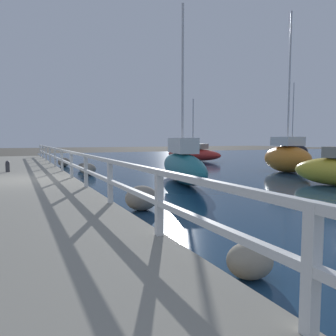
{
  "coord_description": "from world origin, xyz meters",
  "views": [
    {
      "loc": [
        -0.21,
        -12.4,
        1.69
      ],
      "look_at": [
        4.47,
        -2.4,
        0.73
      ],
      "focal_mm": 35.0,
      "sensor_mm": 36.0,
      "label": 1
    }
  ],
  "objects_px": {
    "sailboat_black": "(292,150)",
    "sailboat_orange": "(287,157)",
    "mooring_bollard": "(8,166)",
    "sailboat_teal": "(182,164)",
    "sailboat_red": "(193,154)"
  },
  "relations": [
    {
      "from": "mooring_bollard",
      "to": "sailboat_red",
      "type": "relative_size",
      "value": 0.09
    },
    {
      "from": "mooring_bollard",
      "to": "sailboat_black",
      "type": "distance_m",
      "value": 23.72
    },
    {
      "from": "mooring_bollard",
      "to": "sailboat_orange",
      "type": "xyz_separation_m",
      "value": [
        12.98,
        -3.07,
        0.27
      ]
    },
    {
      "from": "sailboat_red",
      "to": "sailboat_orange",
      "type": "bearing_deg",
      "value": -109.1
    },
    {
      "from": "sailboat_red",
      "to": "sailboat_orange",
      "type": "height_order",
      "value": "sailboat_orange"
    },
    {
      "from": "mooring_bollard",
      "to": "sailboat_teal",
      "type": "bearing_deg",
      "value": -34.91
    },
    {
      "from": "sailboat_black",
      "to": "sailboat_teal",
      "type": "bearing_deg",
      "value": -146.78
    },
    {
      "from": "mooring_bollard",
      "to": "sailboat_red",
      "type": "bearing_deg",
      "value": 28.62
    },
    {
      "from": "sailboat_teal",
      "to": "mooring_bollard",
      "type": "bearing_deg",
      "value": 159.64
    },
    {
      "from": "mooring_bollard",
      "to": "sailboat_teal",
      "type": "distance_m",
      "value": 7.61
    },
    {
      "from": "sailboat_black",
      "to": "sailboat_orange",
      "type": "bearing_deg",
      "value": -136.01
    },
    {
      "from": "sailboat_red",
      "to": "sailboat_black",
      "type": "bearing_deg",
      "value": -23.46
    },
    {
      "from": "sailboat_black",
      "to": "sailboat_orange",
      "type": "xyz_separation_m",
      "value": [
        -9.9,
        -9.31,
        0.01
      ]
    },
    {
      "from": "sailboat_teal",
      "to": "sailboat_orange",
      "type": "xyz_separation_m",
      "value": [
        6.74,
        1.28,
        0.09
      ]
    },
    {
      "from": "mooring_bollard",
      "to": "sailboat_teal",
      "type": "xyz_separation_m",
      "value": [
        6.24,
        -4.35,
        0.18
      ]
    }
  ]
}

